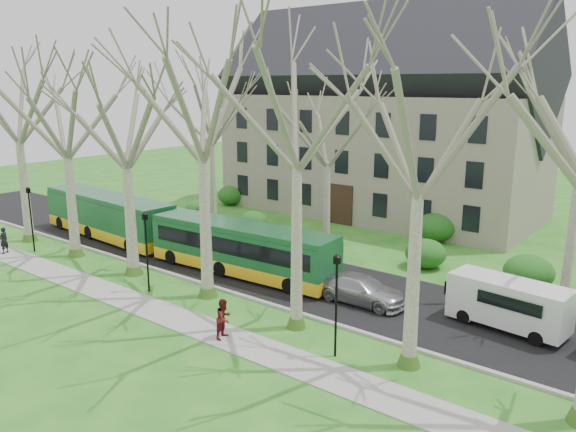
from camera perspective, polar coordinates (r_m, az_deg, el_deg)
The scene contains 15 objects.
ground at distance 27.98m, azimuth -4.51°, elevation -9.78°, with size 120.00×120.00×0.00m, color #266C1F.
sidewalk at distance 26.34m, azimuth -8.26°, elevation -11.33°, with size 70.00×2.00×0.06m, color gray.
road at distance 31.94m, azimuth 2.20°, elevation -6.70°, with size 80.00×8.00×0.06m, color black.
curb at distance 28.98m, azimuth -2.49°, elevation -8.76°, with size 80.00×0.25×0.14m, color #A5A39E.
building at distance 48.98m, azimuth 9.40°, elevation 9.76°, with size 26.50×12.20×16.00m.
tree_row_verge at distance 26.26m, azimuth -4.35°, elevation 4.61°, with size 49.00×7.00×14.00m.
tree_row_far at distance 35.66m, azimuth 5.74°, elevation 5.26°, with size 33.00×7.00×12.00m.
lamp_row at distance 26.39m, azimuth -6.09°, elevation -5.29°, with size 36.22×0.22×4.30m.
hedges at distance 40.88m, azimuth 3.89°, elevation -0.81°, with size 30.60×8.60×2.00m.
bus_lead at distance 42.54m, azimuth -17.80°, elevation 0.05°, with size 12.84×2.67×3.21m, color #17512B, non-canonical shape.
bus_follow at distance 32.91m, azimuth -4.77°, elevation -3.28°, with size 12.20×2.54×3.05m, color #17512B, non-canonical shape.
sedan at distance 29.00m, azimuth 7.42°, elevation -7.39°, with size 1.96×4.81×1.40m, color #A3A2A7.
van_a at distance 27.57m, azimuth 21.46°, elevation -8.39°, with size 5.20×1.89×2.27m, color silver, non-canonical shape.
pedestrian_a at distance 41.25m, azimuth -26.91°, elevation -2.23°, with size 0.64×0.42×1.74m, color black.
pedestrian_b at distance 25.06m, azimuth -6.52°, elevation -10.31°, with size 0.87×0.68×1.78m, color #5D1516.
Camera 1 is at (17.51, -18.87, 10.95)m, focal length 35.00 mm.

